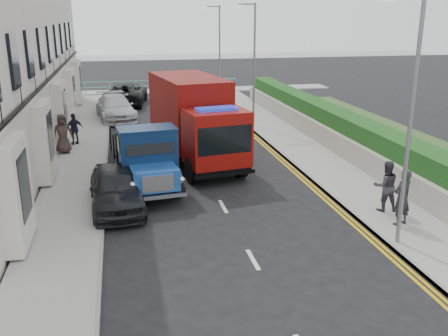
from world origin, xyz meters
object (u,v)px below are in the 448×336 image
Objects in this scene: bedford_lorry at (147,163)px; red_lorry at (194,118)px; lamp_near at (408,109)px; lamp_far at (218,47)px; pedestrian_east_near at (402,197)px; lamp_mid at (252,58)px; parked_car_front at (116,188)px.

bedford_lorry is 4.41m from red_lorry.
lamp_near is 1.00× the size of lamp_far.
lamp_far is at bearing -106.36° from pedestrian_east_near.
lamp_mid is at bearing 90.00° from lamp_near.
parked_car_front is at bearing -40.41° from pedestrian_east_near.
lamp_near is 9.61m from parked_car_front.
lamp_near reaches higher than parked_car_front.
lamp_far is 21.23m from bedford_lorry.
lamp_near is 10.78m from red_lorry.
lamp_near reaches higher than bedford_lorry.
lamp_near is 3.91× the size of pedestrian_east_near.
lamp_mid is 1.30× the size of bedford_lorry.
lamp_far is 3.91× the size of pedestrian_east_near.
red_lorry is (-4.30, 9.68, -2.01)m from lamp_near.
lamp_near is at bearing -90.00° from lamp_far.
lamp_mid is 0.94× the size of red_lorry.
pedestrian_east_near is at bearing -25.65° from parked_car_front.
parked_car_front is (-7.78, -21.39, -3.27)m from lamp_far.
lamp_far is 0.94× the size of red_lorry.
lamp_mid is at bearing -90.00° from lamp_far.
lamp_mid is at bearing 50.15° from bedford_lorry.
red_lorry is (2.31, 3.66, 0.85)m from bedford_lorry.
lamp_near and lamp_mid have the same top height.
lamp_near is 1.30× the size of bedford_lorry.
bedford_lorry is at bearing -108.31° from lamp_far.
bedford_lorry reaches higher than parked_car_front.
lamp_far reaches higher than red_lorry.
lamp_mid reaches higher than red_lorry.
lamp_near is at bearing 34.42° from pedestrian_east_near.
bedford_lorry is 1.88m from parked_car_front.
lamp_far reaches higher than parked_car_front.
parked_car_front is at bearing -124.33° from lamp_mid.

